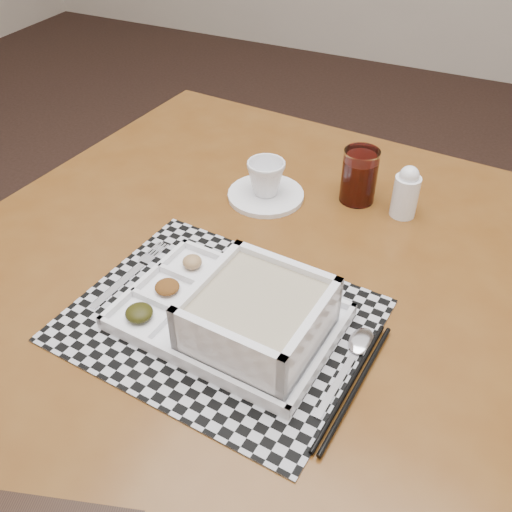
{
  "coord_description": "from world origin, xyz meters",
  "views": [
    {
      "loc": [
        1.14,
        -1.39,
        1.46
      ],
      "look_at": [
        0.85,
        -0.77,
        0.9
      ],
      "focal_mm": 40.0,
      "sensor_mm": 36.0,
      "label": 1
    }
  ],
  "objects_px": {
    "cup": "(266,178)",
    "juice_glass": "(359,178)",
    "creamer_bottle": "(406,192)",
    "serving_tray": "(248,318)",
    "dining_table": "(263,313)"
  },
  "relations": [
    {
      "from": "cup",
      "to": "juice_glass",
      "type": "distance_m",
      "value": 0.18
    },
    {
      "from": "juice_glass",
      "to": "creamer_bottle",
      "type": "height_order",
      "value": "juice_glass"
    },
    {
      "from": "cup",
      "to": "creamer_bottle",
      "type": "height_order",
      "value": "creamer_bottle"
    },
    {
      "from": "cup",
      "to": "serving_tray",
      "type": "bearing_deg",
      "value": -59.39
    },
    {
      "from": "cup",
      "to": "creamer_bottle",
      "type": "relative_size",
      "value": 0.72
    },
    {
      "from": "serving_tray",
      "to": "creamer_bottle",
      "type": "height_order",
      "value": "creamer_bottle"
    },
    {
      "from": "cup",
      "to": "creamer_bottle",
      "type": "distance_m",
      "value": 0.26
    },
    {
      "from": "serving_tray",
      "to": "creamer_bottle",
      "type": "xyz_separation_m",
      "value": [
        0.13,
        0.41,
        0.01
      ]
    },
    {
      "from": "serving_tray",
      "to": "juice_glass",
      "type": "height_order",
      "value": "juice_glass"
    },
    {
      "from": "cup",
      "to": "juice_glass",
      "type": "xyz_separation_m",
      "value": [
        0.16,
        0.07,
        0.01
      ]
    },
    {
      "from": "cup",
      "to": "juice_glass",
      "type": "height_order",
      "value": "juice_glass"
    },
    {
      "from": "serving_tray",
      "to": "cup",
      "type": "height_order",
      "value": "serving_tray"
    },
    {
      "from": "serving_tray",
      "to": "cup",
      "type": "xyz_separation_m",
      "value": [
        -0.13,
        0.35,
        0.01
      ]
    },
    {
      "from": "dining_table",
      "to": "juice_glass",
      "type": "bearing_deg",
      "value": 76.51
    },
    {
      "from": "serving_tray",
      "to": "dining_table",
      "type": "bearing_deg",
      "value": 105.56
    }
  ]
}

